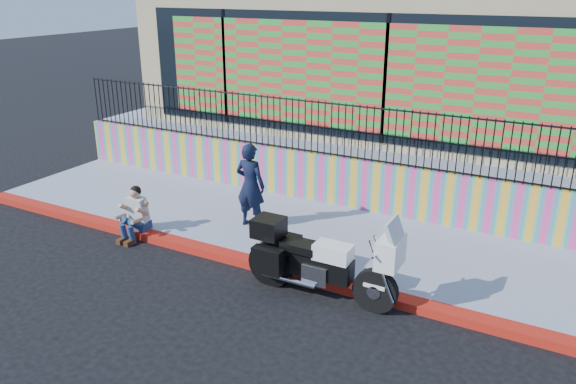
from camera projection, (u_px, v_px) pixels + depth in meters
The scene contains 10 objects.
ground at pixel (297, 278), 9.79m from camera, with size 90.00×90.00×0.00m, color black.
red_curb at pixel (297, 274), 9.76m from camera, with size 16.00×0.30×0.15m, color red.
sidewalk at pixel (335, 239), 11.12m from camera, with size 16.00×3.00×0.15m, color gray.
mural_wall at pixel (366, 185), 12.22m from camera, with size 16.00×0.20×1.10m, color #F13F96.
metal_fence at pixel (369, 134), 11.82m from camera, with size 15.80×0.04×1.20m, color black, non-canonical shape.
elevated_platform at pixel (428, 136), 16.45m from camera, with size 16.00×10.00×1.25m, color gray.
storefront_building at pixel (435, 45), 15.36m from camera, with size 14.00×8.06×4.00m.
police_motorcycle at pixel (319, 259), 9.01m from camera, with size 2.56×0.85×1.60m.
police_officer at pixel (250, 185), 11.25m from camera, with size 0.64×0.42×1.74m, color black.
seated_man at pixel (133, 218), 11.13m from camera, with size 0.54×0.71×1.06m.
Camera 1 is at (3.97, -7.69, 4.82)m, focal length 35.00 mm.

